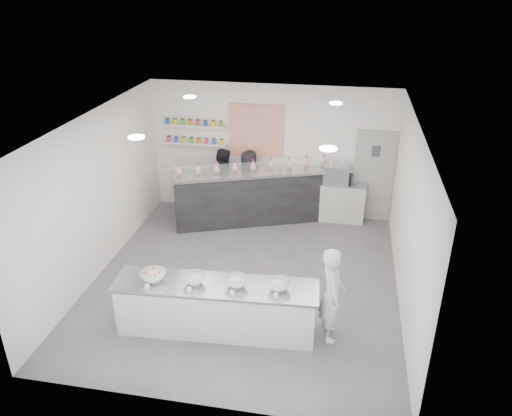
{
  "coord_description": "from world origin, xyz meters",
  "views": [
    {
      "loc": [
        1.61,
        -7.6,
        5.21
      ],
      "look_at": [
        0.13,
        0.4,
        1.3
      ],
      "focal_mm": 35.0,
      "sensor_mm": 36.0,
      "label": 1
    }
  ],
  "objects_px": {
    "staff_left": "(223,181)",
    "espresso_ledge": "(337,202)",
    "back_bar": "(262,196)",
    "woman_prep": "(332,294)",
    "prep_counter": "(216,307)",
    "espresso_machine": "(336,174)",
    "staff_right": "(249,183)"
  },
  "relations": [
    {
      "from": "staff_left",
      "to": "espresso_ledge",
      "type": "bearing_deg",
      "value": -170.97
    },
    {
      "from": "prep_counter",
      "to": "woman_prep",
      "type": "xyz_separation_m",
      "value": [
        1.76,
        0.18,
        0.35
      ]
    },
    {
      "from": "staff_left",
      "to": "staff_right",
      "type": "xyz_separation_m",
      "value": [
        0.62,
        0.0,
        -0.0
      ]
    },
    {
      "from": "espresso_machine",
      "to": "woman_prep",
      "type": "height_order",
      "value": "woman_prep"
    },
    {
      "from": "espresso_machine",
      "to": "woman_prep",
      "type": "distance_m",
      "value": 4.09
    },
    {
      "from": "espresso_ledge",
      "to": "back_bar",
      "type": "bearing_deg",
      "value": -169.24
    },
    {
      "from": "back_bar",
      "to": "staff_right",
      "type": "xyz_separation_m",
      "value": [
        -0.34,
        0.25,
        0.17
      ]
    },
    {
      "from": "prep_counter",
      "to": "staff_left",
      "type": "height_order",
      "value": "staff_left"
    },
    {
      "from": "espresso_ledge",
      "to": "espresso_machine",
      "type": "bearing_deg",
      "value": 180.0
    },
    {
      "from": "back_bar",
      "to": "woman_prep",
      "type": "height_order",
      "value": "woman_prep"
    },
    {
      "from": "espresso_ledge",
      "to": "woman_prep",
      "type": "xyz_separation_m",
      "value": [
        0.06,
        -4.07,
        0.32
      ]
    },
    {
      "from": "espresso_ledge",
      "to": "staff_left",
      "type": "height_order",
      "value": "staff_left"
    },
    {
      "from": "back_bar",
      "to": "espresso_machine",
      "type": "bearing_deg",
      "value": -9.56
    },
    {
      "from": "staff_left",
      "to": "woman_prep",
      "type": "bearing_deg",
      "value": 131.48
    },
    {
      "from": "prep_counter",
      "to": "staff_left",
      "type": "bearing_deg",
      "value": 99.07
    },
    {
      "from": "back_bar",
      "to": "staff_left",
      "type": "distance_m",
      "value": 1.01
    },
    {
      "from": "staff_left",
      "to": "back_bar",
      "type": "bearing_deg",
      "value": 173.08
    },
    {
      "from": "woman_prep",
      "to": "staff_right",
      "type": "bearing_deg",
      "value": 18.81
    },
    {
      "from": "prep_counter",
      "to": "staff_left",
      "type": "relative_size",
      "value": 2.0
    },
    {
      "from": "back_bar",
      "to": "espresso_machine",
      "type": "xyz_separation_m",
      "value": [
        1.61,
        0.32,
        0.52
      ]
    },
    {
      "from": "espresso_machine",
      "to": "staff_right",
      "type": "distance_m",
      "value": 1.98
    },
    {
      "from": "espresso_machine",
      "to": "staff_left",
      "type": "xyz_separation_m",
      "value": [
        -2.57,
        -0.07,
        -0.34
      ]
    },
    {
      "from": "back_bar",
      "to": "staff_right",
      "type": "height_order",
      "value": "staff_right"
    },
    {
      "from": "back_bar",
      "to": "espresso_machine",
      "type": "height_order",
      "value": "espresso_machine"
    },
    {
      "from": "espresso_ledge",
      "to": "staff_left",
      "type": "distance_m",
      "value": 2.66
    },
    {
      "from": "prep_counter",
      "to": "espresso_ledge",
      "type": "distance_m",
      "value": 4.58
    },
    {
      "from": "prep_counter",
      "to": "woman_prep",
      "type": "relative_size",
      "value": 2.02
    },
    {
      "from": "espresso_ledge",
      "to": "staff_right",
      "type": "distance_m",
      "value": 2.04
    },
    {
      "from": "prep_counter",
      "to": "woman_prep",
      "type": "bearing_deg",
      "value": 2.39
    },
    {
      "from": "espresso_ledge",
      "to": "woman_prep",
      "type": "bearing_deg",
      "value": -89.22
    },
    {
      "from": "espresso_machine",
      "to": "prep_counter",
      "type": "bearing_deg",
      "value": -111.13
    },
    {
      "from": "woman_prep",
      "to": "staff_left",
      "type": "height_order",
      "value": "staff_left"
    }
  ]
}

